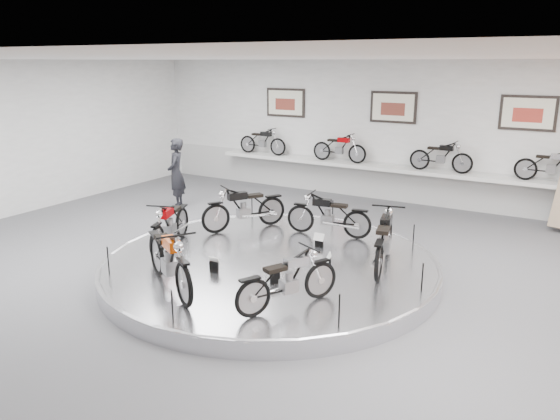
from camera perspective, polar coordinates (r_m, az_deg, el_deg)
The scene contains 21 objects.
floor at distance 10.35m, azimuth -1.92°, elevation -7.18°, with size 16.00×16.00×0.00m, color #535355.
ceiling at distance 9.57m, azimuth -2.14°, elevation 15.55°, with size 16.00×16.00×0.00m, color white.
wall_back at distance 16.04m, azimuth 11.65°, elevation 7.98°, with size 16.00×16.00×0.00m, color white.
dado_band at distance 16.26m, azimuth 11.36°, elevation 2.91°, with size 15.68×0.04×1.10m, color #BCBCBA.
display_platform at distance 10.53m, azimuth -1.05°, elevation -5.89°, with size 6.40×6.40×0.30m, color silver.
platform_rim at distance 10.49m, azimuth -1.06°, elevation -5.28°, with size 6.40×6.40×0.10m, color #B2B2BA.
shelf at distance 15.91m, azimuth 11.10°, elevation 4.31°, with size 11.00×0.55×0.10m, color silver.
poster_left at distance 17.38m, azimuth 0.58°, elevation 11.16°, with size 1.35×0.06×0.88m, color white.
poster_center at distance 15.93m, azimuth 11.74°, elevation 10.47°, with size 1.35×0.06×0.88m, color white.
poster_right at distance 15.17m, azimuth 24.48°, elevation 9.20°, with size 1.35×0.06×0.88m, color white.
shelf_bike_a at distance 17.66m, azimuth -1.84°, elevation 7.02°, with size 1.22×0.42×0.73m, color black, non-canonical shape.
shelf_bike_b at distance 16.39m, azimuth 6.21°, elevation 6.29°, with size 1.22×0.42×0.73m, color #8C0003, non-canonical shape.
shelf_bike_c at distance 15.42m, azimuth 16.45°, elevation 5.19°, with size 1.22×0.42×0.73m, color black, non-canonical shape.
shelf_bike_d at distance 15.01m, azimuth 26.47°, elevation 3.95°, with size 1.22×0.42×0.73m, color #A7A7AC, non-canonical shape.
bike_a at distance 10.10m, azimuth 10.84°, elevation -3.03°, with size 1.80×0.64×1.06m, color black, non-canonical shape.
bike_b at distance 11.76m, azimuth 5.09°, elevation -0.49°, with size 1.59×0.56×0.94m, color black, non-canonical shape.
bike_c at distance 12.19m, azimuth -3.77°, elevation 0.27°, with size 1.71×0.61×1.01m, color black, non-canonical shape.
bike_d at distance 11.19m, azimuth -11.43°, elevation -1.43°, with size 1.68×0.59×0.99m, color #8C0003, non-canonical shape.
bike_e at distance 9.12m, azimuth -11.51°, elevation -4.98°, with size 1.85×0.65×1.09m, color #B53801, non-canonical shape.
bike_f at distance 8.34m, azimuth 0.84°, elevation -7.26°, with size 1.56×0.55×0.92m, color #A7A7AC, non-canonical shape.
visitor at distance 15.35m, azimuth -10.79°, elevation 3.79°, with size 0.70×0.46×1.93m, color black.
Camera 1 is at (5.15, -8.06, 3.96)m, focal length 35.00 mm.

